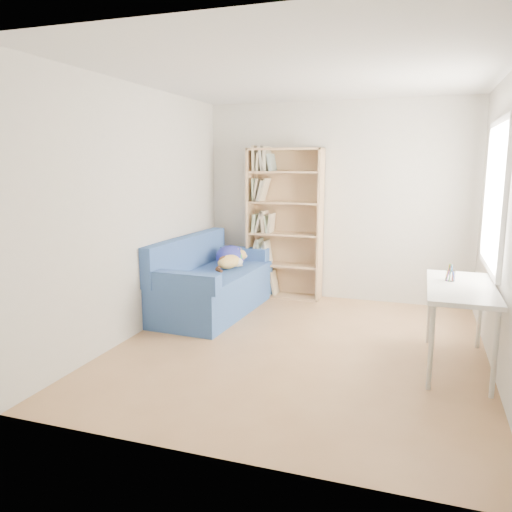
{
  "coord_description": "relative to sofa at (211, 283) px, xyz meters",
  "views": [
    {
      "loc": [
        1.09,
        -4.59,
        1.8
      ],
      "look_at": [
        -0.54,
        0.26,
        0.85
      ],
      "focal_mm": 35.0,
      "sensor_mm": 36.0,
      "label": 1
    }
  ],
  "objects": [
    {
      "name": "bookshelf",
      "position": [
        0.67,
        0.93,
        0.57
      ],
      "size": [
        1.0,
        0.31,
        2.0
      ],
      "color": "tan",
      "rests_on": "ground"
    },
    {
      "name": "ground",
      "position": [
        1.33,
        -0.9,
        -0.35
      ],
      "size": [
        4.0,
        4.0,
        0.0
      ],
      "primitive_type": "plane",
      "color": "#9C7046",
      "rests_on": "ground"
    },
    {
      "name": "pen_cup",
      "position": [
        2.69,
        -0.74,
        0.46
      ],
      "size": [
        0.08,
        0.08,
        0.16
      ],
      "color": "white",
      "rests_on": "desk"
    },
    {
      "name": "sofa",
      "position": [
        0.0,
        0.0,
        0.0
      ],
      "size": [
        0.98,
        1.9,
        0.92
      ],
      "rotation": [
        0.0,
        0.0,
        -0.05
      ],
      "color": "navy",
      "rests_on": "ground"
    },
    {
      "name": "desk",
      "position": [
        2.78,
        -0.9,
        0.33
      ],
      "size": [
        0.57,
        1.23,
        0.75
      ],
      "color": "white",
      "rests_on": "ground"
    },
    {
      "name": "room_shell",
      "position": [
        1.43,
        -0.87,
        1.29
      ],
      "size": [
        3.54,
        4.04,
        2.62
      ],
      "color": "silver",
      "rests_on": "ground"
    }
  ]
}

